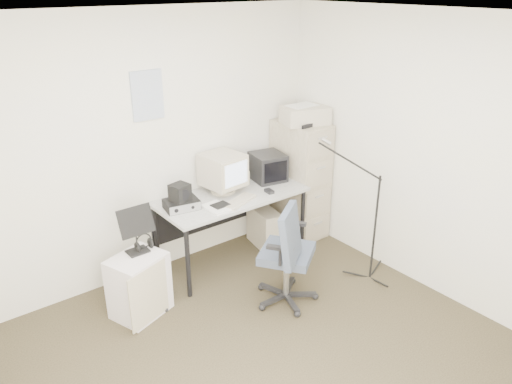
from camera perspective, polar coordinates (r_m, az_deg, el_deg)
floor at (r=4.04m, az=2.26°, el=-18.85°), size 3.60×3.60×0.01m
ceiling at (r=3.01m, az=3.04°, el=19.33°), size 3.60×3.60×0.01m
wall_back at (r=4.75m, az=-11.67°, el=4.91°), size 3.60×0.02×2.50m
wall_right at (r=4.63m, az=19.86°, el=3.51°), size 0.02×3.60×2.50m
wall_calendar at (r=4.60m, az=-12.33°, el=10.74°), size 0.30×0.02×0.44m
filing_cabinet at (r=5.55m, az=5.02°, el=1.43°), size 0.40×0.60×1.30m
printer at (r=5.29m, az=5.62°, el=8.75°), size 0.54×0.45×0.18m
desk at (r=5.10m, az=-2.75°, el=-4.08°), size 1.50×0.70×0.73m
crt_monitor at (r=4.95m, az=-3.84°, el=2.14°), size 0.40×0.41×0.39m
crt_tv at (r=5.27m, az=1.36°, el=2.90°), size 0.38×0.39×0.29m
desk_speaker at (r=5.15m, az=-1.33°, el=1.58°), size 0.10×0.10×0.15m
keyboard at (r=4.77m, az=-1.91°, el=-1.06°), size 0.42×0.27×0.02m
mouse at (r=4.99m, az=1.51°, el=0.09°), size 0.07×0.11×0.03m
radio_receiver at (r=4.68m, az=-8.52°, el=-1.39°), size 0.34×0.27×0.09m
radio_speaker at (r=4.62m, az=-8.69°, el=-0.06°), size 0.19×0.18×0.16m
papers at (r=4.66m, az=-4.48°, el=-1.77°), size 0.21×0.28×0.02m
pc_tower at (r=5.43m, az=0.95°, el=-4.07°), size 0.28×0.49×0.43m
office_chair at (r=4.40m, az=3.55°, el=-6.81°), size 0.81×0.81×1.01m
side_cart at (r=4.47m, az=-13.23°, el=-10.37°), size 0.54×0.48×0.55m
music_stand at (r=4.30m, az=-13.62°, el=-4.17°), size 0.30×0.17×0.43m
headphones at (r=4.41m, az=-12.69°, el=-5.83°), size 0.21×0.21×0.03m
mic_stand at (r=4.77m, az=13.61°, el=-2.32°), size 0.03×0.03×1.39m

